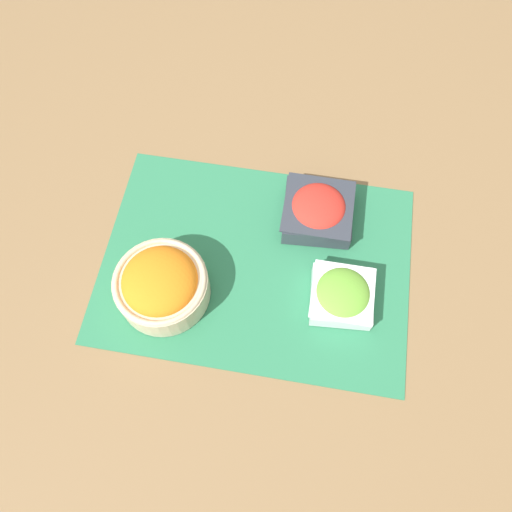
{
  "coord_description": "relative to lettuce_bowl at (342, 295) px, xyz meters",
  "views": [
    {
      "loc": [
        -0.07,
        0.39,
        0.9
      ],
      "look_at": [
        0.0,
        0.0,
        0.03
      ],
      "focal_mm": 35.0,
      "sensor_mm": 36.0,
      "label": 1
    }
  ],
  "objects": [
    {
      "name": "tomato_bowl",
      "position": [
        0.06,
        -0.17,
        0.0
      ],
      "size": [
        0.14,
        0.14,
        0.06
      ],
      "color": "#333842",
      "rests_on": "placemat"
    },
    {
      "name": "placemat",
      "position": [
        0.17,
        -0.05,
        -0.03
      ],
      "size": [
        0.6,
        0.43,
        0.0
      ],
      "color": "#2D7A51",
      "rests_on": "ground_plane"
    },
    {
      "name": "carrot_bowl",
      "position": [
        0.33,
        0.04,
        0.02
      ],
      "size": [
        0.17,
        0.17,
        0.09
      ],
      "color": "beige",
      "rests_on": "placemat"
    },
    {
      "name": "lettuce_bowl",
      "position": [
        0.0,
        0.0,
        0.0
      ],
      "size": [
        0.12,
        0.12,
        0.06
      ],
      "color": "white",
      "rests_on": "placemat"
    },
    {
      "name": "ground_plane",
      "position": [
        0.17,
        -0.05,
        -0.03
      ],
      "size": [
        3.0,
        3.0,
        0.0
      ],
      "primitive_type": "plane",
      "color": "olive"
    }
  ]
}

